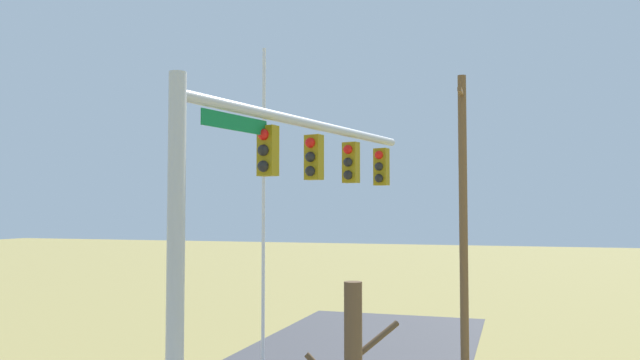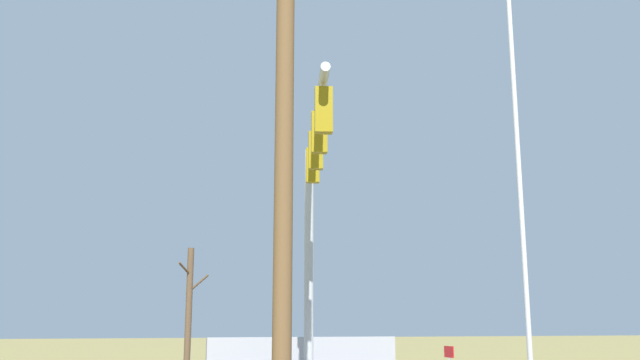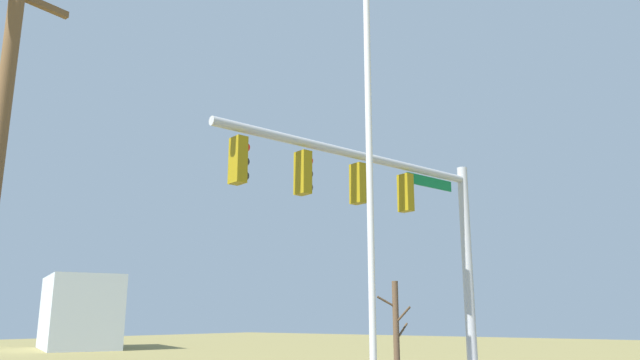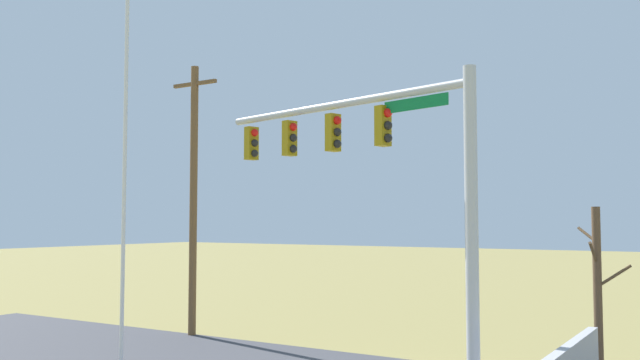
# 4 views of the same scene
# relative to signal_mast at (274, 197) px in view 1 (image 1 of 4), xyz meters

# --- Properties ---
(signal_mast) EXTENTS (8.00, 2.13, 7.16)m
(signal_mast) POSITION_rel_signal_mast_xyz_m (0.00, 0.00, 0.00)
(signal_mast) COLOR #B2B5BA
(signal_mast) RESTS_ON ground_plane
(flagpole) EXTENTS (0.10, 0.10, 9.80)m
(flagpole) POSITION_rel_signal_mast_xyz_m (-5.76, -2.63, -0.33)
(flagpole) COLOR silver
(flagpole) RESTS_ON ground_plane
(utility_pole) EXTENTS (1.90, 0.26, 9.19)m
(utility_pole) POSITION_rel_signal_mast_xyz_m (-8.51, 2.89, -0.47)
(utility_pole) COLOR brown
(utility_pole) RESTS_ON ground_plane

